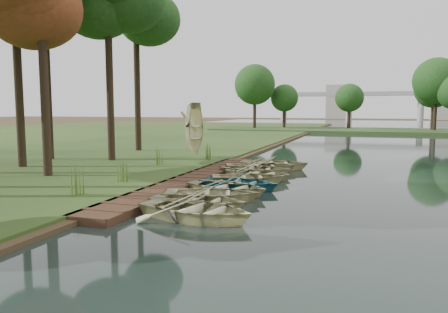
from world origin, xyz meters
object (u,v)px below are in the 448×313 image
(boardwalk, at_px, (190,181))
(rowboat_2, at_px, (212,192))
(rowboat_0, at_px, (196,207))
(stored_rowboat, at_px, (195,152))
(rowboat_1, at_px, (198,199))

(boardwalk, height_order, rowboat_2, rowboat_2)
(rowboat_0, relative_size, stored_rowboat, 1.07)
(rowboat_0, bearing_deg, rowboat_1, 30.37)
(boardwalk, bearing_deg, stored_rowboat, 110.67)
(rowboat_0, relative_size, rowboat_1, 1.12)
(stored_rowboat, bearing_deg, rowboat_2, -143.96)
(boardwalk, distance_m, rowboat_1, 5.40)
(rowboat_1, height_order, stored_rowboat, stored_rowboat)
(rowboat_1, bearing_deg, rowboat_2, -2.03)
(boardwalk, distance_m, stored_rowboat, 8.51)
(boardwalk, distance_m, rowboat_0, 6.88)
(rowboat_0, distance_m, rowboat_2, 2.66)
(rowboat_0, xyz_separation_m, rowboat_1, (-0.49, 1.40, -0.04))
(boardwalk, distance_m, rowboat_2, 4.37)
(stored_rowboat, bearing_deg, rowboat_0, -146.66)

